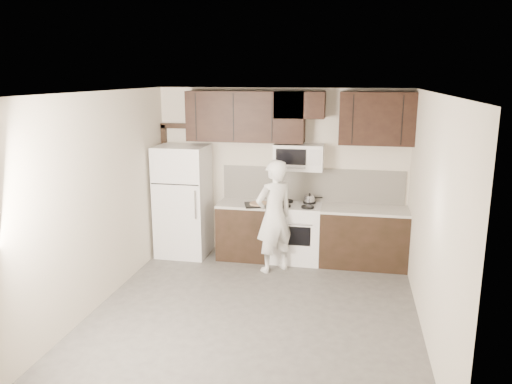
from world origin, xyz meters
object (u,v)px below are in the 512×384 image
(refrigerator, at_px, (183,201))
(person, at_px, (274,216))
(microwave, at_px, (299,157))
(stove, at_px, (296,232))

(refrigerator, bearing_deg, person, -15.99)
(refrigerator, distance_m, person, 1.63)
(microwave, relative_size, refrigerator, 0.42)
(stove, xyz_separation_m, refrigerator, (-1.85, -0.05, 0.44))
(refrigerator, bearing_deg, stove, 1.51)
(microwave, xyz_separation_m, refrigerator, (-1.85, -0.17, -0.75))
(refrigerator, xyz_separation_m, person, (1.57, -0.45, -0.05))
(stove, xyz_separation_m, person, (-0.28, -0.50, 0.39))
(stove, distance_m, refrigerator, 1.90)
(microwave, relative_size, person, 0.45)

